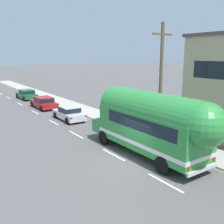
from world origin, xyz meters
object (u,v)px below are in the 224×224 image
at_px(car_second, 44,102).
at_px(car_lead, 69,113).
at_px(car_third, 27,94).
at_px(painted_bus, 154,122).
at_px(utility_pole, 161,82).

bearing_deg(car_second, car_lead, -90.16).
xyz_separation_m(car_lead, car_third, (0.33, 14.80, 0.00)).
relative_size(painted_bus, car_third, 2.35).
relative_size(car_lead, car_second, 0.92).
height_order(utility_pole, car_third, utility_pole).
distance_m(utility_pole, car_third, 24.87).
bearing_deg(car_lead, car_second, 89.84).
height_order(utility_pole, painted_bus, utility_pole).
height_order(painted_bus, car_second, painted_bus).
bearing_deg(utility_pole, painted_bus, -140.74).
bearing_deg(painted_bus, car_third, 89.57).
relative_size(utility_pole, painted_bus, 0.82).
relative_size(utility_pole, car_third, 1.93).
distance_m(painted_bus, car_lead, 11.86).
distance_m(utility_pole, car_lead, 10.70).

